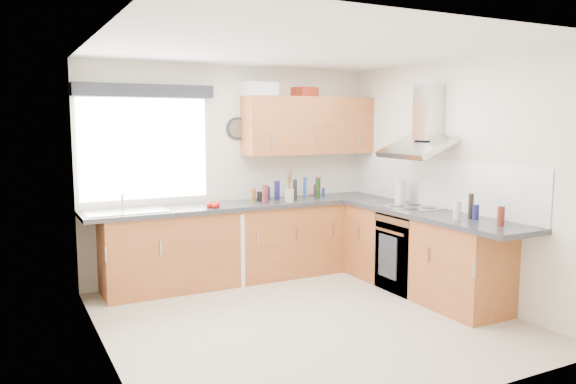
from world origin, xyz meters
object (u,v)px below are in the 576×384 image
oven (411,252)px  upper_cabinets (309,126)px  extractor_hood (422,129)px  washing_machine (215,248)px

oven → upper_cabinets: 1.99m
upper_cabinets → oven: bearing=-67.5°
oven → upper_cabinets: (-0.55, 1.32, 1.38)m
oven → extractor_hood: (0.10, -0.00, 1.34)m
upper_cabinets → washing_machine: (-1.30, -0.10, -1.39)m
washing_machine → extractor_hood: bearing=-24.8°
oven → washing_machine: bearing=146.6°
extractor_hood → oven: bearing=180.0°
oven → washing_machine: (-1.85, 1.22, -0.01)m
oven → extractor_hood: bearing=-0.0°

